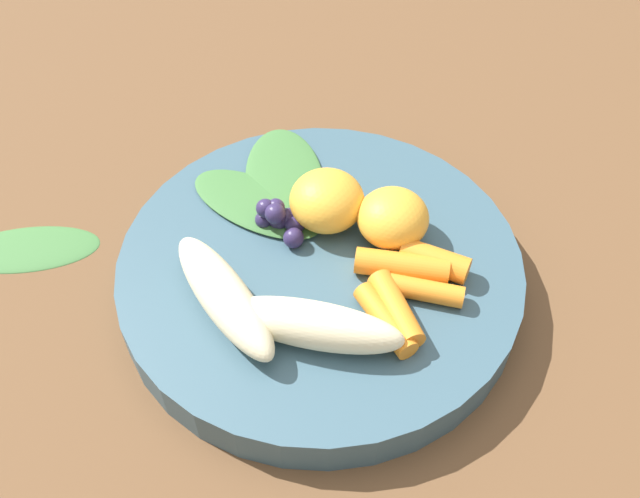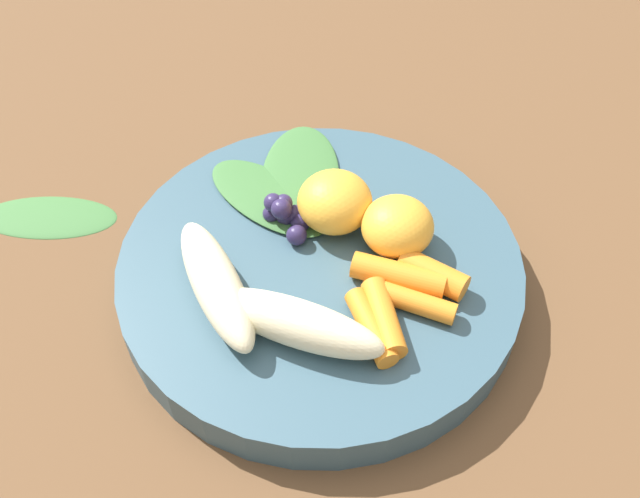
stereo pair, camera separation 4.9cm
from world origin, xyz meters
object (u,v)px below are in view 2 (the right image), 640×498
object	(u,v)px
orange_segment_near	(335,202)
kale_leaf_stray	(48,215)
bowl	(320,272)
banana_peeled_left	(297,323)
banana_peeled_right	(216,284)

from	to	relation	value
orange_segment_near	kale_leaf_stray	xyz separation A→B (m)	(0.19, -0.13, -0.05)
bowl	banana_peeled_left	bearing A→B (deg)	50.36
bowl	kale_leaf_stray	size ratio (longest dim) A/B	2.60
banana_peeled_left	kale_leaf_stray	size ratio (longest dim) A/B	1.06
orange_segment_near	kale_leaf_stray	world-z (taller)	orange_segment_near
bowl	kale_leaf_stray	xyz separation A→B (m)	(0.16, -0.16, -0.01)
banana_peeled_right	orange_segment_near	bearing A→B (deg)	107.19
banana_peeled_left	bowl	bearing A→B (deg)	98.66
banana_peeled_right	kale_leaf_stray	size ratio (longest dim) A/B	1.06
bowl	orange_segment_near	size ratio (longest dim) A/B	5.28
banana_peeled_left	orange_segment_near	xyz separation A→B (m)	(-0.07, -0.08, 0.00)
bowl	banana_peeled_left	xyz separation A→B (m)	(0.04, 0.05, 0.03)
bowl	kale_leaf_stray	distance (m)	0.23
banana_peeled_left	orange_segment_near	distance (m)	0.10
bowl	banana_peeled_right	bearing A→B (deg)	0.11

